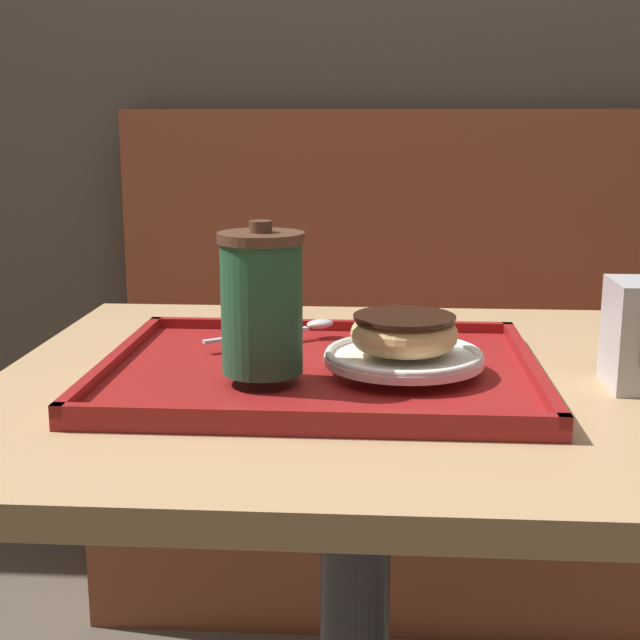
% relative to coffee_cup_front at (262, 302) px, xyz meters
% --- Properties ---
extents(wall_behind, '(8.00, 0.05, 2.40)m').
position_rel_coffee_cup_front_xyz_m(wall_behind, '(0.09, 1.18, 0.40)').
color(wall_behind, brown).
rests_on(wall_behind, ground_plane).
extents(booth_bench, '(1.17, 0.44, 1.00)m').
position_rel_coffee_cup_front_xyz_m(booth_bench, '(0.14, 0.95, -0.49)').
color(booth_bench, brown).
rests_on(booth_bench, ground_plane).
extents(cafe_table, '(0.78, 0.71, 0.71)m').
position_rel_coffee_cup_front_xyz_m(cafe_table, '(0.09, 0.08, -0.27)').
color(cafe_table, tan).
rests_on(cafe_table, ground_plane).
extents(serving_tray, '(0.45, 0.37, 0.02)m').
position_rel_coffee_cup_front_xyz_m(serving_tray, '(0.05, 0.06, -0.09)').
color(serving_tray, maroon).
rests_on(serving_tray, cafe_table).
extents(coffee_cup_front, '(0.09, 0.09, 0.15)m').
position_rel_coffee_cup_front_xyz_m(coffee_cup_front, '(0.00, 0.00, 0.00)').
color(coffee_cup_front, '#235638').
rests_on(coffee_cup_front, serving_tray).
extents(plate_with_chocolate_donut, '(0.17, 0.17, 0.01)m').
position_rel_coffee_cup_front_xyz_m(plate_with_chocolate_donut, '(0.14, 0.04, -0.06)').
color(plate_with_chocolate_donut, white).
rests_on(plate_with_chocolate_donut, serving_tray).
extents(donut_chocolate_glazed, '(0.11, 0.11, 0.04)m').
position_rel_coffee_cup_front_xyz_m(donut_chocolate_glazed, '(0.14, 0.04, -0.04)').
color(donut_chocolate_glazed, '#DBB270').
rests_on(donut_chocolate_glazed, plate_with_chocolate_donut).
extents(spoon, '(0.15, 0.11, 0.01)m').
position_rel_coffee_cup_front_xyz_m(spoon, '(0.02, 0.18, -0.07)').
color(spoon, silver).
rests_on(spoon, serving_tray).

